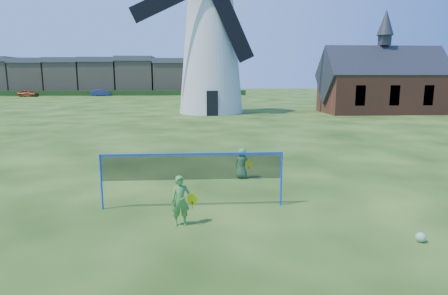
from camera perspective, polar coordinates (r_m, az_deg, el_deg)
name	(u,v)px	position (r m, az deg, el deg)	size (l,w,h in m)	color
ground	(218,200)	(11.40, -0.84, -7.91)	(220.00, 220.00, 0.00)	black
windmill	(211,45)	(38.98, -2.00, 15.18)	(14.98, 6.42, 19.89)	silver
chapel	(381,85)	(42.00, 22.57, 8.72)	(11.99, 5.81, 10.14)	brown
badminton_net	(192,168)	(10.53, -4.76, -3.04)	(5.05, 0.05, 1.55)	blue
player_girl	(181,201)	(9.43, -6.54, -7.97)	(0.67, 0.37, 1.25)	#48933B
player_boy	(242,163)	(13.66, 2.75, -2.39)	(0.68, 0.54, 1.10)	#489753
play_ball	(421,237)	(9.68, 27.50, -11.88)	(0.22, 0.22, 0.22)	green
terraced_houses	(88,76)	(85.96, -19.79, 10.11)	(56.56, 8.40, 8.16)	#8B7C5D
hedge	(89,93)	(79.79, -19.63, 7.71)	(62.00, 0.80, 1.00)	#193814
car_left	(28,93)	(79.36, -27.39, 7.24)	(1.53, 3.80, 1.30)	maroon
car_right	(101,93)	(78.60, -18.05, 7.86)	(1.30, 3.73, 1.23)	navy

